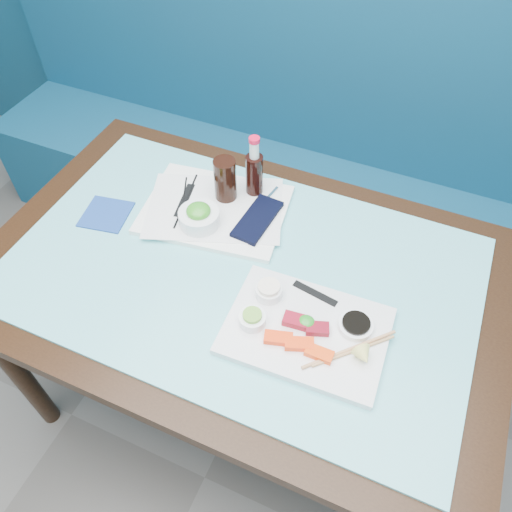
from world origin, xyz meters
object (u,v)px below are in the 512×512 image
at_px(cola_bottle_body, 254,177).
at_px(blue_napkin, 106,214).
at_px(dining_table, 242,289).
at_px(booth_bench, 325,183).
at_px(sashimi_plate, 306,331).
at_px(cola_glass, 225,180).
at_px(serving_tray, 215,209).
at_px(seaweed_bowl, 199,218).

bearing_deg(cola_bottle_body, blue_napkin, -145.50).
bearing_deg(dining_table, blue_napkin, 176.65).
xyz_separation_m(booth_bench, sashimi_plate, (0.23, -0.96, 0.39)).
bearing_deg(cola_glass, dining_table, -56.05).
relative_size(serving_tray, seaweed_bowl, 3.54).
xyz_separation_m(sashimi_plate, serving_tray, (-0.38, 0.28, -0.00)).
bearing_deg(cola_glass, sashimi_plate, -42.10).
bearing_deg(serving_tray, cola_glass, 71.82).
bearing_deg(seaweed_bowl, blue_napkin, -166.71).
relative_size(sashimi_plate, blue_napkin, 2.94).
xyz_separation_m(dining_table, seaweed_bowl, (-0.17, 0.09, 0.13)).
distance_m(sashimi_plate, cola_glass, 0.51).
height_order(serving_tray, cola_glass, cola_glass).
xyz_separation_m(seaweed_bowl, blue_napkin, (-0.28, -0.07, -0.04)).
distance_m(sashimi_plate, blue_napkin, 0.69).
bearing_deg(serving_tray, cola_bottle_body, 46.79).
distance_m(seaweed_bowl, cola_glass, 0.14).
xyz_separation_m(booth_bench, blue_napkin, (-0.44, -0.81, 0.39)).
height_order(booth_bench, dining_table, booth_bench).
bearing_deg(sashimi_plate, booth_bench, 101.04).
height_order(sashimi_plate, cola_bottle_body, cola_bottle_body).
xyz_separation_m(cola_glass, cola_bottle_body, (0.07, 0.05, -0.01)).
bearing_deg(cola_bottle_body, dining_table, -73.61).
xyz_separation_m(dining_table, sashimi_plate, (0.23, -0.12, 0.10)).
relative_size(dining_table, sashimi_plate, 3.68).
distance_m(booth_bench, serving_tray, 0.79).
height_order(booth_bench, serving_tray, booth_bench).
distance_m(booth_bench, blue_napkin, 1.00).
bearing_deg(seaweed_bowl, serving_tray, 82.41).
distance_m(cola_bottle_body, blue_napkin, 0.45).
height_order(booth_bench, cola_bottle_body, booth_bench).
xyz_separation_m(dining_table, blue_napkin, (-0.44, 0.03, 0.09)).
height_order(seaweed_bowl, cola_glass, cola_glass).
bearing_deg(sashimi_plate, blue_napkin, 165.66).
bearing_deg(blue_napkin, cola_bottle_body, 34.50).
height_order(cola_glass, cola_bottle_body, cola_glass).
bearing_deg(dining_table, cola_bottle_body, 106.39).
relative_size(sashimi_plate, cola_bottle_body, 2.62).
height_order(sashimi_plate, serving_tray, sashimi_plate).
distance_m(dining_table, serving_tray, 0.25).
bearing_deg(cola_bottle_body, cola_glass, -141.10).
bearing_deg(booth_bench, dining_table, -90.00).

